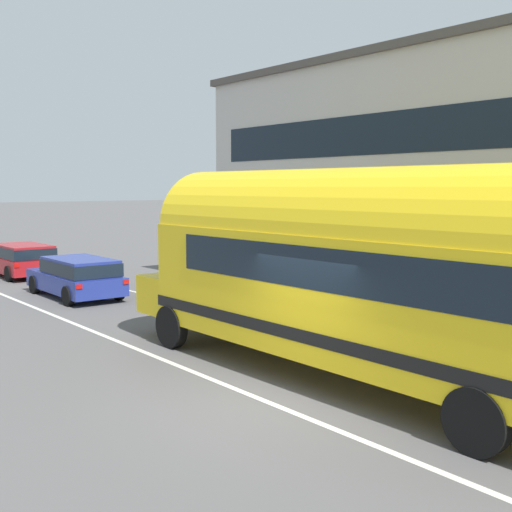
{
  "coord_description": "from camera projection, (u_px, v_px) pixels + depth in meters",
  "views": [
    {
      "loc": [
        -7.01,
        -8.19,
        3.77
      ],
      "look_at": [
        1.91,
        2.84,
        2.23
      ],
      "focal_mm": 44.9,
      "sensor_mm": 36.0,
      "label": 1
    }
  ],
  "objects": [
    {
      "name": "roadside_building",
      "position": [
        485.0,
        182.0,
        21.77
      ],
      "size": [
        10.83,
        17.11,
        7.84
      ],
      "color": "beige",
      "rests_on": "ground"
    },
    {
      "name": "painted_bus",
      "position": [
        368.0,
        267.0,
        11.79
      ],
      "size": [
        2.75,
        12.45,
        4.12
      ],
      "color": "yellow",
      "rests_on": "ground"
    },
    {
      "name": "ground_plane",
      "position": [
        273.0,
        404.0,
        11.11
      ],
      "size": [
        300.0,
        300.0,
        0.0
      ],
      "primitive_type": "plane",
      "color": "#565454"
    },
    {
      "name": "lane_markings",
      "position": [
        82.0,
        299.0,
        21.51
      ],
      "size": [
        4.02,
        80.0,
        0.01
      ],
      "color": "silver",
      "rests_on": "ground"
    },
    {
      "name": "car_lead",
      "position": [
        78.0,
        275.0,
        21.75
      ],
      "size": [
        1.99,
        4.49,
        1.37
      ],
      "color": "navy",
      "rests_on": "ground"
    },
    {
      "name": "car_second",
      "position": [
        21.0,
        258.0,
        26.87
      ],
      "size": [
        2.02,
        4.28,
        1.37
      ],
      "color": "#A5191E",
      "rests_on": "ground"
    }
  ]
}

